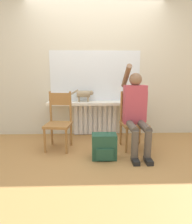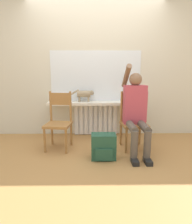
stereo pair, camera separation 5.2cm
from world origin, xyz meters
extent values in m
plane|color=#B27F47|center=(0.00, 0.00, 0.00)|extent=(12.00, 12.00, 0.00)
cube|color=beige|center=(0.00, 1.23, 1.35)|extent=(7.00, 0.06, 2.70)
cube|color=white|center=(0.00, 1.16, 0.31)|extent=(0.85, 0.05, 0.63)
cube|color=white|center=(-0.38, 1.12, 0.31)|extent=(0.07, 0.03, 0.60)
cube|color=white|center=(-0.28, 1.12, 0.31)|extent=(0.07, 0.03, 0.60)
cube|color=white|center=(-0.19, 1.12, 0.31)|extent=(0.07, 0.03, 0.60)
cube|color=white|center=(-0.09, 1.12, 0.31)|extent=(0.07, 0.03, 0.60)
cube|color=white|center=(0.00, 1.12, 0.31)|extent=(0.07, 0.03, 0.60)
cube|color=white|center=(0.09, 1.12, 0.31)|extent=(0.07, 0.03, 0.60)
cube|color=white|center=(0.19, 1.12, 0.31)|extent=(0.07, 0.03, 0.60)
cube|color=white|center=(0.28, 1.12, 0.31)|extent=(0.07, 0.03, 0.60)
cube|color=white|center=(0.38, 1.12, 0.31)|extent=(0.07, 0.03, 0.60)
cube|color=white|center=(0.00, 1.04, 0.65)|extent=(1.79, 0.33, 0.05)
cube|color=white|center=(0.00, 1.20, 1.15)|extent=(1.72, 0.01, 0.95)
cube|color=#9E6B38|center=(-0.61, 0.42, 0.40)|extent=(0.43, 0.43, 0.04)
cylinder|color=#9E6B38|center=(-0.79, 0.27, 0.19)|extent=(0.04, 0.04, 0.38)
cylinder|color=#9E6B38|center=(-0.46, 0.23, 0.19)|extent=(0.04, 0.04, 0.38)
cylinder|color=#9E6B38|center=(-0.75, 0.60, 0.19)|extent=(0.04, 0.04, 0.38)
cylinder|color=#9E6B38|center=(-0.42, 0.56, 0.19)|extent=(0.04, 0.04, 0.38)
cylinder|color=#9E6B38|center=(-0.75, 0.60, 0.67)|extent=(0.04, 0.04, 0.50)
cylinder|color=#9E6B38|center=(-0.42, 0.56, 0.67)|extent=(0.04, 0.04, 0.50)
cube|color=#9E6B38|center=(-0.59, 0.58, 0.80)|extent=(0.35, 0.07, 0.20)
cube|color=#9E6B38|center=(0.61, 0.42, 0.40)|extent=(0.43, 0.43, 0.04)
cylinder|color=#9E6B38|center=(0.46, 0.23, 0.19)|extent=(0.04, 0.04, 0.38)
cylinder|color=#9E6B38|center=(0.79, 0.27, 0.19)|extent=(0.04, 0.04, 0.38)
cylinder|color=#9E6B38|center=(0.42, 0.56, 0.19)|extent=(0.04, 0.04, 0.38)
cylinder|color=#9E6B38|center=(0.76, 0.60, 0.19)|extent=(0.04, 0.04, 0.38)
cylinder|color=#9E6B38|center=(0.42, 0.56, 0.67)|extent=(0.04, 0.04, 0.50)
cylinder|color=#9E6B38|center=(0.76, 0.60, 0.67)|extent=(0.04, 0.04, 0.50)
cube|color=#9E6B38|center=(0.59, 0.58, 0.80)|extent=(0.35, 0.06, 0.20)
cylinder|color=brown|center=(0.52, 0.19, 0.44)|extent=(0.11, 0.49, 0.11)
cylinder|color=brown|center=(0.70, 0.19, 0.44)|extent=(0.11, 0.49, 0.11)
cylinder|color=brown|center=(0.52, -0.06, 0.22)|extent=(0.10, 0.10, 0.44)
cylinder|color=brown|center=(0.70, -0.06, 0.22)|extent=(0.10, 0.10, 0.44)
cube|color=black|center=(0.52, -0.12, 0.03)|extent=(0.09, 0.20, 0.06)
cube|color=black|center=(0.70, -0.12, 0.03)|extent=(0.09, 0.20, 0.06)
cube|color=#B74251|center=(0.61, 0.44, 0.72)|extent=(0.34, 0.20, 0.60)
sphere|color=#846047|center=(0.61, 0.44, 1.11)|extent=(0.20, 0.20, 0.20)
cylinder|color=#846047|center=(0.49, 0.57, 1.16)|extent=(0.08, 0.50, 0.38)
cylinder|color=#B74251|center=(0.76, 0.40, 0.69)|extent=(0.08, 0.08, 0.48)
cylinder|color=#9E896B|center=(-0.22, 1.06, 0.83)|extent=(0.25, 0.12, 0.12)
sphere|color=#9E896B|center=(-0.07, 1.06, 0.85)|extent=(0.08, 0.08, 0.08)
cone|color=#9E896B|center=(-0.07, 1.04, 0.88)|extent=(0.03, 0.03, 0.03)
cone|color=#9E896B|center=(-0.07, 1.08, 0.88)|extent=(0.03, 0.03, 0.03)
cylinder|color=#9E896B|center=(-0.14, 1.03, 0.72)|extent=(0.03, 0.03, 0.09)
cylinder|color=#9E896B|center=(-0.14, 1.09, 0.72)|extent=(0.03, 0.03, 0.09)
cylinder|color=#9E896B|center=(-0.31, 1.03, 0.72)|extent=(0.03, 0.03, 0.09)
cylinder|color=#9E896B|center=(-0.31, 1.09, 0.72)|extent=(0.03, 0.03, 0.09)
cylinder|color=#9E896B|center=(-0.40, 1.06, 0.86)|extent=(0.17, 0.03, 0.11)
cube|color=#234C38|center=(0.10, 0.05, 0.18)|extent=(0.35, 0.21, 0.36)
cube|color=#234C38|center=(0.10, -0.07, 0.11)|extent=(0.24, 0.03, 0.16)
camera|label=1|loc=(-0.09, -2.47, 1.19)|focal=30.00mm
camera|label=2|loc=(-0.04, -2.47, 1.19)|focal=30.00mm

